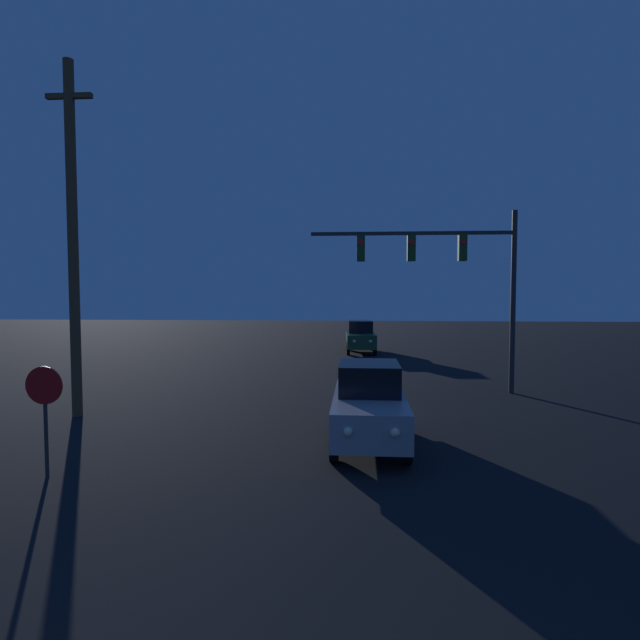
% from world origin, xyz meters
% --- Properties ---
extents(car_near, '(1.68, 4.08, 1.85)m').
position_xyz_m(car_near, '(1.34, 9.47, 0.91)').
color(car_near, '#99999E').
rests_on(car_near, ground_plane).
extents(car_far, '(1.77, 4.12, 1.85)m').
position_xyz_m(car_far, '(1.36, 27.10, 0.91)').
color(car_far, '#1E4728').
rests_on(car_far, ground_plane).
extents(traffic_signal_mast, '(7.06, 0.30, 6.29)m').
position_xyz_m(traffic_signal_mast, '(4.33, 15.65, 4.38)').
color(traffic_signal_mast, '#2D2D2D').
rests_on(traffic_signal_mast, ground_plane).
extents(stop_sign, '(0.72, 0.07, 2.11)m').
position_xyz_m(stop_sign, '(-4.78, 6.95, 1.47)').
color(stop_sign, '#2D2D2D').
rests_on(stop_sign, ground_plane).
extents(utility_pole, '(1.29, 0.28, 9.82)m').
position_xyz_m(utility_pole, '(-6.80, 11.52, 5.04)').
color(utility_pole, brown).
rests_on(utility_pole, ground_plane).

